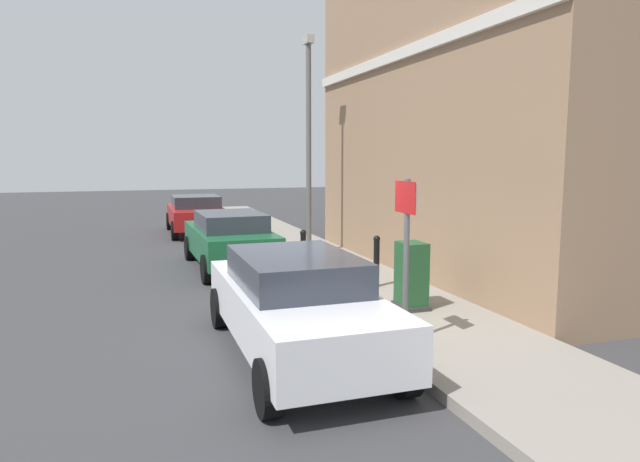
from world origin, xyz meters
TOP-DOWN VIEW (x-y plane):
  - ground at (0.00, 0.00)m, footprint 80.00×80.00m
  - sidewalk at (1.95, 6.00)m, footprint 2.49×30.00m
  - corner_building at (7.09, 3.12)m, footprint 7.88×10.23m
  - car_white at (-0.42, -1.10)m, footprint 1.84×4.47m
  - car_green at (-0.28, 5.31)m, footprint 1.90×4.18m
  - car_red at (-0.37, 12.05)m, footprint 1.93×3.99m
  - utility_cabinet at (2.00, 0.13)m, footprint 0.46×0.61m
  - bollard_near_cabinet at (2.10, 1.82)m, footprint 0.14×0.14m
  - bollard_far_kerb at (0.96, 3.14)m, footprint 0.14×0.14m
  - street_sign at (1.06, -1.45)m, footprint 0.08×0.60m
  - lamppost at (2.03, 6.18)m, footprint 0.20×0.44m

SIDE VIEW (x-z plane):
  - ground at x=0.00m, z-range 0.00..0.00m
  - sidewalk at x=1.95m, z-range 0.00..0.15m
  - utility_cabinet at x=2.00m, z-range 0.11..1.26m
  - bollard_near_cabinet at x=2.10m, z-range 0.19..1.22m
  - bollard_far_kerb at x=0.96m, z-range 0.19..1.22m
  - car_red at x=-0.37m, z-range 0.04..1.41m
  - car_green at x=-0.28m, z-range 0.05..1.45m
  - car_white at x=-0.42m, z-range 0.04..1.48m
  - street_sign at x=1.06m, z-range 0.51..2.81m
  - lamppost at x=2.03m, z-range 0.44..6.16m
  - corner_building at x=7.09m, z-range 0.00..7.37m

